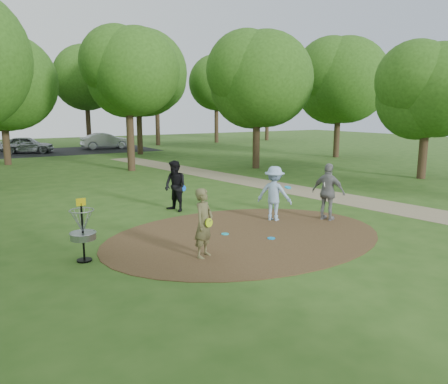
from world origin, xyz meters
TOP-DOWN VIEW (x-y plane):
  - ground at (0.00, 0.00)m, footprint 100.00×100.00m
  - dirt_clearing at (0.00, 0.00)m, footprint 8.40×8.40m
  - footpath at (6.50, 2.00)m, footprint 7.55×39.89m
  - parking_lot at (2.00, 30.00)m, footprint 14.00×8.00m
  - player_observer_with_disc at (-1.91, -0.97)m, footprint 0.75×0.69m
  - player_throwing_with_disc at (1.82, 1.03)m, footprint 1.29×1.33m
  - player_walking_with_disc at (-0.36, 3.92)m, footprint 0.90×1.04m
  - player_waiting_with_disc at (3.32, 0.12)m, footprint 0.84×1.20m
  - disc_ground_cyan at (-0.44, 0.42)m, footprint 0.22×0.22m
  - disc_ground_blue at (0.43, -0.64)m, footprint 0.22×0.22m
  - car_left at (-1.76, 29.69)m, footprint 4.48×2.91m
  - car_right at (5.13, 30.52)m, footprint 4.56×1.88m
  - disc_golf_basket at (-4.50, 0.30)m, footprint 0.63×0.63m
  - tree_ring at (1.95, 10.57)m, footprint 37.84×46.26m

SIDE VIEW (x-z plane):
  - ground at x=0.00m, z-range 0.00..0.00m
  - parking_lot at x=2.00m, z-range 0.00..0.01m
  - footpath at x=6.50m, z-range 0.00..0.01m
  - dirt_clearing at x=0.00m, z-range 0.00..0.02m
  - disc_ground_cyan at x=-0.44m, z-range 0.02..0.04m
  - disc_ground_blue at x=0.43m, z-range 0.02..0.04m
  - car_left at x=-1.76m, z-range 0.00..1.42m
  - car_right at x=5.13m, z-range 0.00..1.47m
  - player_observer_with_disc at x=-1.91m, z-range 0.00..1.73m
  - disc_golf_basket at x=-4.50m, z-range 0.10..1.64m
  - player_throwing_with_disc at x=1.82m, z-range 0.00..1.79m
  - player_walking_with_disc at x=-0.36m, z-range 0.00..1.82m
  - player_waiting_with_disc at x=3.32m, z-range 0.00..1.88m
  - tree_ring at x=1.95m, z-range 0.48..10.17m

